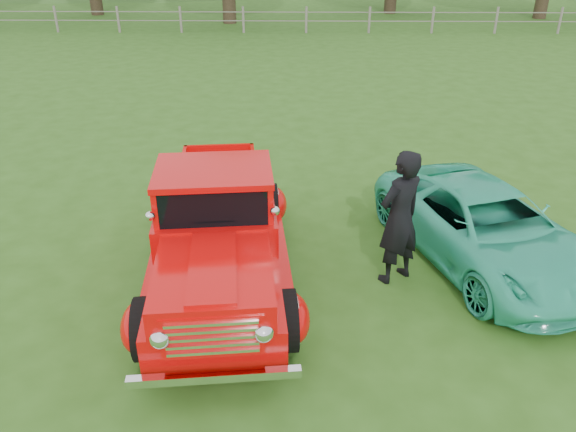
{
  "coord_description": "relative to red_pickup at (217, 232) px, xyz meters",
  "views": [
    {
      "loc": [
        -0.36,
        -5.99,
        4.57
      ],
      "look_at": [
        -0.49,
        1.2,
        0.85
      ],
      "focal_mm": 35.0,
      "sensor_mm": 36.0,
      "label": 1
    }
  ],
  "objects": [
    {
      "name": "ground",
      "position": [
        1.47,
        -0.79,
        -0.8
      ],
      "size": [
        140.0,
        140.0,
        0.0
      ],
      "primitive_type": "plane",
      "color": "#2A5215",
      "rests_on": "ground"
    },
    {
      "name": "distant_hills",
      "position": [
        -2.62,
        58.67,
        -5.34
      ],
      "size": [
        116.0,
        60.0,
        18.0
      ],
      "color": "#2D6124",
      "rests_on": "ground"
    },
    {
      "name": "fence_line",
      "position": [
        1.47,
        21.21,
        -0.19
      ],
      "size": [
        48.0,
        0.12,
        1.2
      ],
      "color": "slate",
      "rests_on": "ground"
    },
    {
      "name": "red_pickup",
      "position": [
        0.0,
        0.0,
        0.0
      ],
      "size": [
        2.62,
        5.14,
        1.78
      ],
      "rotation": [
        0.0,
        0.0,
        0.11
      ],
      "color": "black",
      "rests_on": "ground"
    },
    {
      "name": "teal_sedan",
      "position": [
        3.93,
        0.62,
        -0.22
      ],
      "size": [
        3.14,
        4.53,
        1.15
      ],
      "primitive_type": "imported",
      "rotation": [
        0.0,
        0.0,
        0.33
      ],
      "color": "#2FBD94",
      "rests_on": "ground"
    },
    {
      "name": "man",
      "position": [
        2.52,
        0.1,
        0.19
      ],
      "size": [
        0.86,
        0.8,
        1.98
      ],
      "primitive_type": "imported",
      "rotation": [
        0.0,
        0.0,
        3.76
      ],
      "color": "black",
      "rests_on": "ground"
    }
  ]
}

